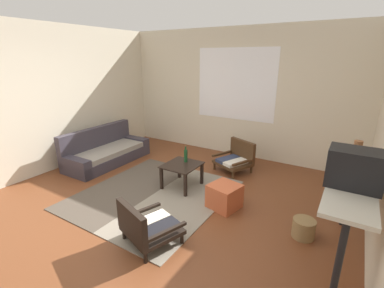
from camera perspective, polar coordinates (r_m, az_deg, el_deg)
ground_plane at (r=3.91m, az=-9.96°, el=-14.84°), size 7.80×7.80×0.00m
far_wall_with_window at (r=5.96m, az=9.34°, el=10.54°), size 5.60×0.13×2.70m
side_wall_left at (r=5.66m, az=-29.54°, el=8.06°), size 0.12×6.60×2.70m
area_rug at (r=4.42m, az=-8.19°, el=-10.53°), size 2.13×2.36×0.01m
couch at (r=5.86m, az=-17.83°, el=-1.66°), size 0.77×1.77×0.72m
coffee_table at (r=4.49m, az=-2.15°, el=-5.27°), size 0.55×0.60×0.41m
armchair_by_window at (r=5.23m, az=9.32°, el=-2.91°), size 0.78×0.75×0.58m
armchair_striped_foreground at (r=3.28m, az=-9.69°, el=-16.80°), size 0.74×0.73×0.55m
ottoman_orange at (r=3.99m, az=6.90°, el=-10.96°), size 0.48×0.48×0.36m
console_shelf at (r=3.19m, az=30.52°, el=-8.75°), size 0.43×1.54×0.91m
crt_television at (r=2.99m, az=31.27°, el=-4.41°), size 0.48×0.33×0.37m
clay_vase at (r=3.43m, az=31.37°, el=-2.83°), size 0.22×0.22×0.34m
glass_bottle at (r=4.52m, az=-1.34°, el=-2.46°), size 0.06×0.06×0.27m
wicker_basket at (r=3.68m, az=22.61°, el=-16.21°), size 0.27×0.27×0.24m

